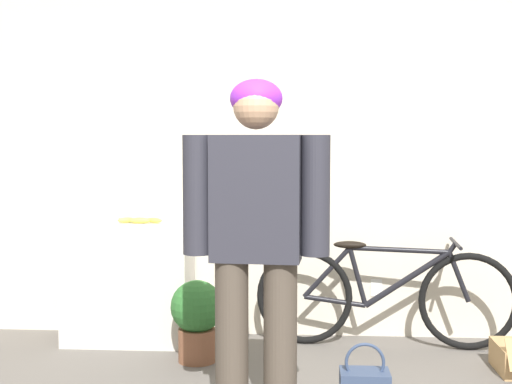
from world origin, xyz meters
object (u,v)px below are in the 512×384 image
(person, at_px, (256,229))
(bicycle, at_px, (385,295))
(potted_plant, at_px, (197,316))
(banana, at_px, (139,220))

(person, relative_size, bicycle, 0.97)
(person, xyz_separation_m, bicycle, (0.78, 1.36, -0.62))
(bicycle, relative_size, potted_plant, 3.37)
(person, xyz_separation_m, potted_plant, (-0.44, 0.96, -0.68))
(bicycle, height_order, potted_plant, bicycle)
(potted_plant, bearing_deg, person, -65.45)
(person, bearing_deg, potted_plant, 118.45)
(bicycle, bearing_deg, banana, -175.96)
(person, height_order, banana, person)
(bicycle, xyz_separation_m, banana, (-1.67, -0.01, 0.50))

